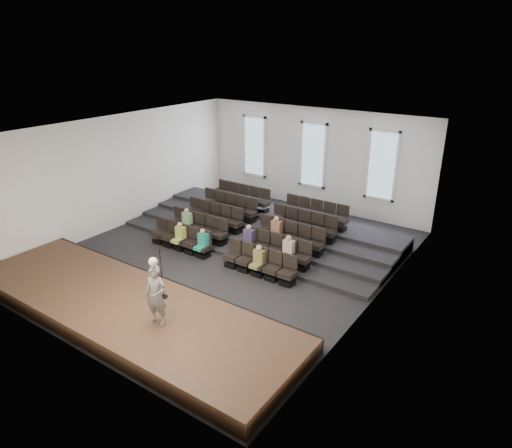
{
  "coord_description": "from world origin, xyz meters",
  "views": [
    {
      "loc": [
        10.2,
        -12.73,
        7.95
      ],
      "look_at": [
        1.05,
        0.5,
        1.44
      ],
      "focal_mm": 32.0,
      "sensor_mm": 36.0,
      "label": 1
    }
  ],
  "objects": [
    {
      "name": "risers",
      "position": [
        0.0,
        3.17,
        0.2
      ],
      "size": [
        11.8,
        4.8,
        0.6
      ],
      "color": "black",
      "rests_on": "ground"
    },
    {
      "name": "seating_rows",
      "position": [
        -0.0,
        1.54,
        0.68
      ],
      "size": [
        6.8,
        4.7,
        1.67
      ],
      "color": "black",
      "rests_on": "ground"
    },
    {
      "name": "ground",
      "position": [
        0.0,
        0.0,
        0.0
      ],
      "size": [
        14.0,
        14.0,
        0.0
      ],
      "primitive_type": "plane",
      "color": "black",
      "rests_on": "ground"
    },
    {
      "name": "audience",
      "position": [
        0.19,
        0.15,
        0.79
      ],
      "size": [
        5.45,
        2.64,
        1.1
      ],
      "color": "#A7BA4A",
      "rests_on": "seating_rows"
    },
    {
      "name": "wall_left",
      "position": [
        -6.02,
        0.0,
        2.5
      ],
      "size": [
        0.04,
        14.0,
        5.0
      ],
      "primitive_type": "cube",
      "color": "white",
      "rests_on": "ground"
    },
    {
      "name": "mic_stand",
      "position": [
        0.81,
        -4.23,
        0.99
      ],
      "size": [
        0.28,
        0.28,
        1.65
      ],
      "color": "black",
      "rests_on": "stage"
    },
    {
      "name": "wall_front",
      "position": [
        0.0,
        -7.02,
        2.5
      ],
      "size": [
        12.0,
        0.04,
        5.0
      ],
      "primitive_type": "cube",
      "color": "white",
      "rests_on": "ground"
    },
    {
      "name": "windows",
      "position": [
        0.0,
        6.95,
        2.7
      ],
      "size": [
        8.44,
        0.1,
        3.24
      ],
      "color": "white",
      "rests_on": "wall_back"
    },
    {
      "name": "wall_back",
      "position": [
        0.0,
        7.02,
        2.5
      ],
      "size": [
        12.0,
        0.04,
        5.0
      ],
      "primitive_type": "cube",
      "color": "white",
      "rests_on": "ground"
    },
    {
      "name": "stage",
      "position": [
        0.0,
        -5.1,
        0.25
      ],
      "size": [
        11.8,
        3.6,
        0.5
      ],
      "primitive_type": "cube",
      "color": "#41281B",
      "rests_on": "ground"
    },
    {
      "name": "ceiling",
      "position": [
        0.0,
        0.0,
        5.01
      ],
      "size": [
        12.0,
        14.0,
        0.02
      ],
      "primitive_type": "cube",
      "color": "white",
      "rests_on": "ground"
    },
    {
      "name": "wall_right",
      "position": [
        6.02,
        0.0,
        2.5
      ],
      "size": [
        0.04,
        14.0,
        5.0
      ],
      "primitive_type": "cube",
      "color": "white",
      "rests_on": "ground"
    },
    {
      "name": "speaker",
      "position": [
        1.7,
        -5.3,
        1.39
      ],
      "size": [
        0.73,
        0.58,
        1.77
      ],
      "primitive_type": "imported",
      "rotation": [
        0.0,
        0.0,
        0.27
      ],
      "color": "#615F5C",
      "rests_on": "stage"
    },
    {
      "name": "stage_lip",
      "position": [
        0.0,
        -3.33,
        0.25
      ],
      "size": [
        11.8,
        0.06,
        0.52
      ],
      "primitive_type": "cube",
      "color": "black",
      "rests_on": "ground"
    }
  ]
}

